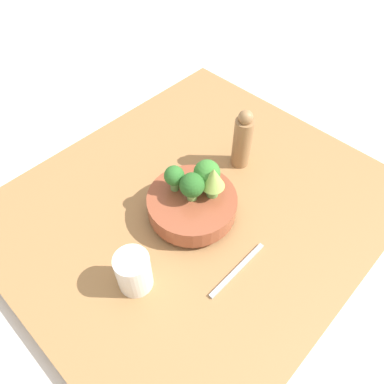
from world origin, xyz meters
TOP-DOWN VIEW (x-y plane):
  - ground_plane at (0.00, 0.00)m, footprint 6.00×6.00m
  - table at (0.00, 0.00)m, footprint 0.89×0.78m
  - bowl at (-0.03, -0.02)m, footprint 0.21×0.21m
  - romanesco_piece_near at (0.01, -0.04)m, footprint 0.05×0.05m
  - broccoli_floret_right at (0.02, -0.02)m, footprint 0.06×0.06m
  - broccoli_floret_back at (-0.04, 0.03)m, footprint 0.05×0.05m
  - broccoli_floret_center at (-0.03, -0.02)m, footprint 0.06×0.06m
  - cup at (-0.23, -0.06)m, footprint 0.07×0.07m
  - pepper_mill at (0.18, 0.01)m, footprint 0.05×0.05m
  - fork at (-0.07, -0.19)m, footprint 0.17×0.01m

SIDE VIEW (x-z plane):
  - ground_plane at x=0.00m, z-range 0.00..0.00m
  - table at x=0.00m, z-range 0.00..0.03m
  - fork at x=-0.07m, z-range 0.03..0.04m
  - bowl at x=-0.03m, z-range 0.04..0.10m
  - cup at x=-0.23m, z-range 0.03..0.13m
  - pepper_mill at x=0.18m, z-range 0.03..0.20m
  - broccoli_floret_back at x=-0.04m, z-range 0.10..0.17m
  - broccoli_floret_center at x=-0.03m, z-range 0.10..0.17m
  - broccoli_floret_right at x=0.02m, z-range 0.10..0.17m
  - romanesco_piece_near at x=0.01m, z-range 0.10..0.19m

